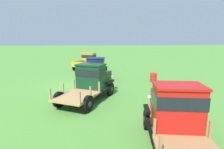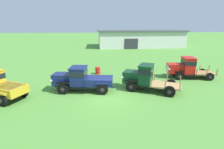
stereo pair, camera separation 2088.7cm
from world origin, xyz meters
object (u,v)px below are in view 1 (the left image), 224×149
vintage_truck_midrow_center (92,80)px  oil_drum_beside_row (153,77)px  vintage_truck_far_side (175,112)px  vintage_truck_foreground_near (88,61)px  vintage_truck_second_in_line (96,68)px

vintage_truck_midrow_center → oil_drum_beside_row: bearing=125.5°
vintage_truck_midrow_center → vintage_truck_far_side: vintage_truck_midrow_center is taller
vintage_truck_foreground_near → vintage_truck_second_in_line: 6.52m
vintage_truck_second_in_line → oil_drum_beside_row: (1.48, 5.16, -0.67)m
vintage_truck_foreground_near → vintage_truck_second_in_line: (6.45, 0.94, 0.01)m
vintage_truck_second_in_line → vintage_truck_midrow_center: vintage_truck_midrow_center is taller
vintage_truck_second_in_line → vintage_truck_midrow_center: 5.36m
vintage_truck_second_in_line → vintage_truck_foreground_near: bearing=-171.7°
vintage_truck_second_in_line → oil_drum_beside_row: vintage_truck_second_in_line is taller
vintage_truck_second_in_line → oil_drum_beside_row: 5.41m
vintage_truck_far_side → oil_drum_beside_row: vintage_truck_far_side is taller
vintage_truck_second_in_line → oil_drum_beside_row: size_ratio=6.38×
vintage_truck_midrow_center → vintage_truck_second_in_line: bearing=176.9°
vintage_truck_second_in_line → vintage_truck_far_side: bearing=14.6°
vintage_truck_second_in_line → vintage_truck_midrow_center: bearing=-3.1°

